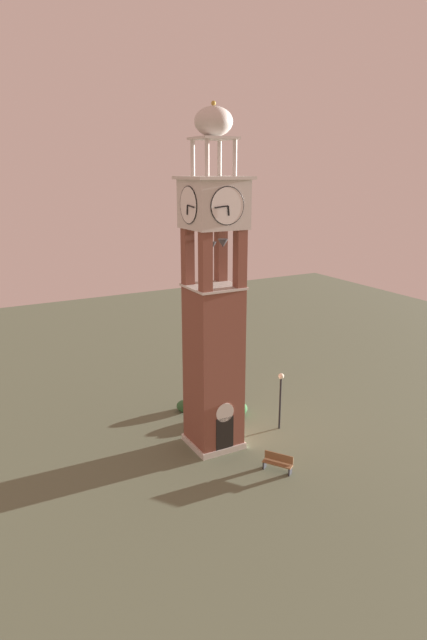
{
  "coord_description": "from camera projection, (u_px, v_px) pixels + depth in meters",
  "views": [
    {
      "loc": [
        -13.45,
        -24.62,
        15.41
      ],
      "look_at": [
        0.0,
        0.0,
        7.54
      ],
      "focal_mm": 29.91,
      "sensor_mm": 36.0,
      "label": 1
    }
  ],
  "objects": [
    {
      "name": "shrub_behind_bench",
      "position": [
        184.0,
        406.0,
        35.33
      ],
      "size": [
        1.02,
        1.02,
        0.74
      ],
      "primitive_type": "ellipsoid",
      "color": "#336638",
      "rests_on": "ground"
    },
    {
      "name": "shrub_near_entry",
      "position": [
        238.0,
        408.0,
        34.75
      ],
      "size": [
        1.26,
        1.26,
        0.92
      ],
      "primitive_type": "ellipsoid",
      "color": "#336638",
      "rests_on": "ground"
    },
    {
      "name": "trash_bin",
      "position": [
        218.0,
        396.0,
        36.75
      ],
      "size": [
        0.52,
        0.52,
        0.8
      ],
      "primitive_type": "cylinder",
      "color": "#2D2D33",
      "rests_on": "ground"
    },
    {
      "name": "clock_tower",
      "position": [
        214.0,
        316.0,
        29.08
      ],
      "size": [
        3.21,
        3.21,
        18.73
      ],
      "color": "brown",
      "rests_on": "ground"
    },
    {
      "name": "ground",
      "position": [
        213.0,
        444.0,
        31.18
      ],
      "size": [
        80.0,
        80.0,
        0.0
      ],
      "primitive_type": "plane",
      "color": "#5B664C"
    },
    {
      "name": "park_bench",
      "position": [
        278.0,
        462.0,
        28.27
      ],
      "size": [
        1.26,
        1.57,
        0.95
      ],
      "color": "brown",
      "rests_on": "ground"
    },
    {
      "name": "lamp_post",
      "position": [
        281.0,
        390.0,
        32.38
      ],
      "size": [
        0.36,
        0.36,
        3.64
      ],
      "color": "black",
      "rests_on": "ground"
    },
    {
      "name": "shrub_left_of_tower",
      "position": [
        230.0,
        416.0,
        33.93
      ],
      "size": [
        0.84,
        0.84,
        0.72
      ],
      "primitive_type": "ellipsoid",
      "color": "#336638",
      "rests_on": "ground"
    }
  ]
}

